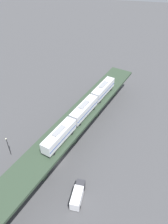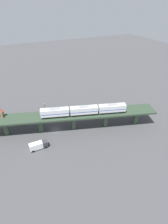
{
  "view_description": "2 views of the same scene",
  "coord_description": "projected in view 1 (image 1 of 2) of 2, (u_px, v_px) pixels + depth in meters",
  "views": [
    {
      "loc": [
        -16.26,
        37.27,
        51.13
      ],
      "look_at": [
        -5.39,
        -12.02,
        9.59
      ],
      "focal_mm": 35.0,
      "sensor_mm": 36.0,
      "label": 1
    },
    {
      "loc": [
        -63.0,
        16.04,
        51.18
      ],
      "look_at": [
        -5.39,
        -12.02,
        9.59
      ],
      "focal_mm": 28.0,
      "sensor_mm": 36.0,
      "label": 2
    }
  ],
  "objects": [
    {
      "name": "ground_plane",
      "position": [
        57.0,
        161.0,
        63.3
      ],
      "size": [
        400.0,
        400.0,
        0.0
      ],
      "primitive_type": "plane",
      "color": "#424244"
    },
    {
      "name": "elevated_viaduct",
      "position": [
        55.0,
        144.0,
        59.02
      ],
      "size": [
        36.53,
        90.07,
        8.09
      ],
      "color": "#2C3D2C",
      "rests_on": "ground"
    },
    {
      "name": "subway_train",
      "position": [
        84.0,
        109.0,
        64.71
      ],
      "size": [
        14.2,
        36.23,
        4.45
      ],
      "color": "silver",
      "rests_on": "elevated_viaduct"
    },
    {
      "name": "delivery_truck",
      "position": [
        78.0,
        195.0,
        53.14
      ],
      "size": [
        2.43,
        7.21,
        3.2
      ],
      "color": "#333338",
      "rests_on": "ground"
    },
    {
      "name": "street_lamp",
      "position": [
        8.0,
        145.0,
        62.46
      ],
      "size": [
        0.44,
        0.44,
        6.94
      ],
      "color": "black",
      "rests_on": "ground"
    }
  ]
}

